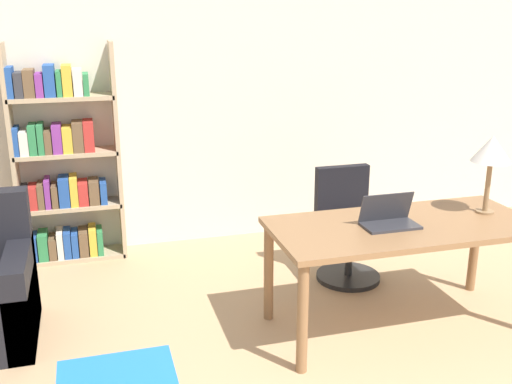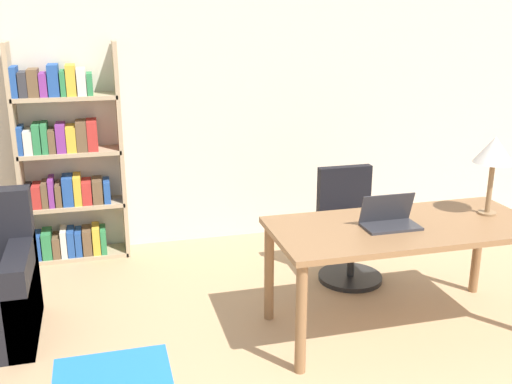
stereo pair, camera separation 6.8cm
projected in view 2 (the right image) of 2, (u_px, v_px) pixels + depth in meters
The scene contains 6 objects.
wall_back at pixel (216, 101), 5.60m from camera, with size 8.00×0.06×2.70m.
desk at pixel (404, 238), 4.08m from camera, with size 1.83×0.82×0.77m.
laptop at pixel (389, 220), 4.00m from camera, with size 0.37×0.21×0.22m.
table_lamp at pixel (494, 152), 4.14m from camera, with size 0.28×0.28×0.56m.
office_chair at pixel (349, 231), 4.96m from camera, with size 0.53×0.53×0.93m.
bookshelf at pixel (66, 166), 5.23m from camera, with size 0.90×0.28×1.92m.
Camera 2 is at (-1.08, -0.98, 2.17)m, focal length 42.00 mm.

